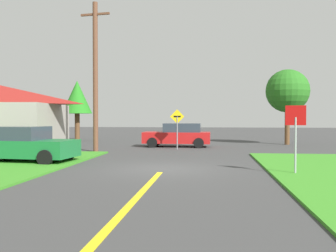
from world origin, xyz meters
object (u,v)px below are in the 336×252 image
car_approaching_junction (178,135)px  oak_tree_left (287,91)px  pine_tree_center (77,98)px  parked_car_near_building (25,144)px  utility_pole_mid (95,75)px  stop_sign (296,127)px  direction_sign (177,125)px

car_approaching_junction → oak_tree_left: 9.02m
car_approaching_junction → pine_tree_center: 11.16m
parked_car_near_building → utility_pole_mid: size_ratio=0.51×
stop_sign → oak_tree_left: 15.31m
direction_sign → oak_tree_left: size_ratio=0.45×
parked_car_near_building → pine_tree_center: bearing=107.3°
oak_tree_left → pine_tree_center: bearing=171.9°
stop_sign → parked_car_near_building: stop_sign is taller
car_approaching_junction → direction_sign: (0.11, -1.97, 0.77)m
utility_pole_mid → pine_tree_center: (-4.75, 9.65, -0.78)m
car_approaching_junction → utility_pole_mid: (-4.51, -4.15, 3.70)m
parked_car_near_building → pine_tree_center: size_ratio=0.86×
oak_tree_left → pine_tree_center: 17.31m
parked_car_near_building → direction_sign: direction_sign is taller
parked_car_near_building → car_approaching_junction: bearing=62.6°
stop_sign → direction_sign: 11.10m
utility_pole_mid → direction_sign: (4.62, 2.18, -2.93)m
stop_sign → parked_car_near_building: (-11.29, 2.39, -0.90)m
stop_sign → pine_tree_center: (-14.45, 17.34, 2.02)m
pine_tree_center → car_approaching_junction: bearing=-30.7°
utility_pole_mid → direction_sign: utility_pole_mid is taller
parked_car_near_building → direction_sign: 9.75m
stop_sign → direction_sign: size_ratio=0.97×
stop_sign → pine_tree_center: size_ratio=0.47×
car_approaching_junction → direction_sign: size_ratio=1.81×
stop_sign → utility_pole_mid: bearing=-25.2°
parked_car_near_building → direction_sign: (6.21, 7.48, 0.77)m
parked_car_near_building → utility_pole_mid: 6.66m
direction_sign → pine_tree_center: 12.17m
car_approaching_junction → parked_car_near_building: size_ratio=1.03×
parked_car_near_building → utility_pole_mid: (1.59, 5.30, 3.70)m
stop_sign → pine_tree_center: 22.66m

